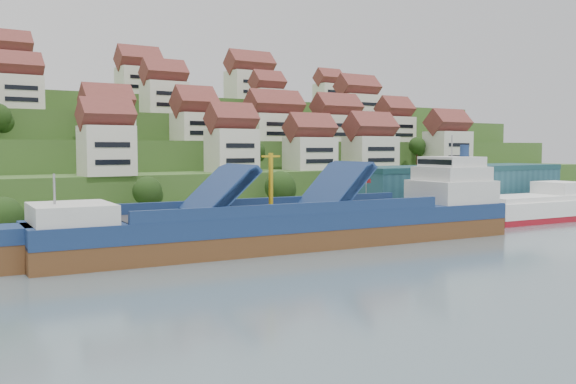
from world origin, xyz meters
TOP-DOWN VIEW (x-y plane):
  - ground at (0.00, 0.00)m, footprint 300.00×300.00m
  - quay at (20.00, 15.00)m, footprint 180.00×14.00m
  - hillside at (0.00, 103.55)m, footprint 260.00×128.00m
  - hillside_village at (7.60, 60.00)m, footprint 160.67×63.60m
  - hillside_trees at (-9.09, 44.27)m, footprint 144.37×62.99m
  - warehouse at (52.00, 17.00)m, footprint 60.00×15.00m
  - flagpole at (18.11, 10.00)m, footprint 1.28×0.16m
  - cargo_ship at (-3.71, -0.04)m, footprint 84.57×20.43m
  - second_ship at (61.08, 1.25)m, footprint 32.94×14.34m

SIDE VIEW (x-z plane):
  - ground at x=0.00m, z-range 0.00..0.00m
  - quay at x=20.00m, z-range 0.00..2.20m
  - second_ship at x=61.08m, z-range -1.85..7.47m
  - cargo_ship at x=-3.71m, z-range -5.83..12.82m
  - flagpole at x=18.11m, z-range 2.88..10.88m
  - warehouse at x=52.00m, z-range 2.20..12.20m
  - hillside at x=0.00m, z-range -4.84..26.16m
  - hillside_trees at x=-9.09m, z-range 0.74..32.46m
  - hillside_village at x=7.60m, z-range 9.47..38.86m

